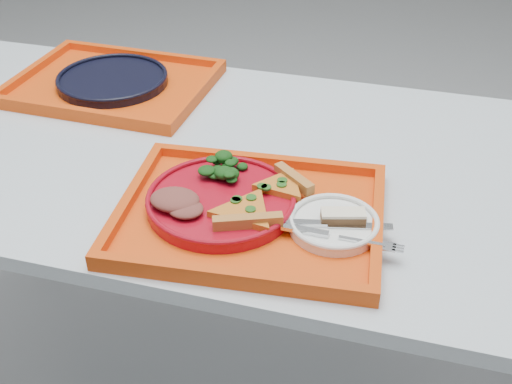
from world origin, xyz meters
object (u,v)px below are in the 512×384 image
navy_plate (113,81)px  dessert_bar (343,216)px  tray_main (250,217)px  tray_far (113,86)px  dinner_plate (221,202)px

navy_plate → dessert_bar: bearing=-33.3°
dessert_bar → tray_main: bearing=166.5°
navy_plate → dessert_bar: dessert_bar is taller
tray_far → tray_main: bearing=-40.4°
dinner_plate → dessert_bar: bearing=-1.1°
tray_far → navy_plate: 0.01m
tray_main → dinner_plate: size_ratio=1.73×
tray_far → dessert_bar: size_ratio=5.75×
dessert_bar → navy_plate: bearing=131.1°
dinner_plate → navy_plate: size_ratio=1.00×
navy_plate → dessert_bar: size_ratio=3.32×
navy_plate → tray_far: bearing=0.0°
tray_far → dessert_bar: dessert_bar is taller
dinner_plate → dessert_bar: dessert_bar is taller
tray_far → dinner_plate: dinner_plate is taller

